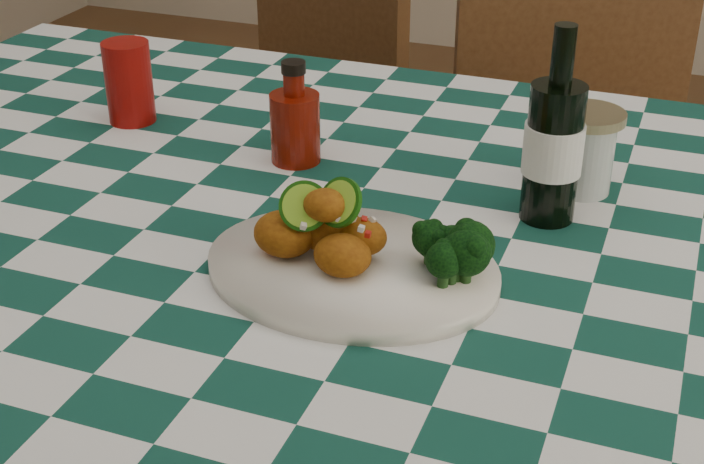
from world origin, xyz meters
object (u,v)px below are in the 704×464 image
at_px(beer_bottle, 556,126).
at_px(wooden_chair_left, 271,183).
at_px(fried_chicken_pile, 328,224).
at_px(mason_jar, 585,152).
at_px(plate, 352,269).
at_px(wooden_chair_right, 585,200).
at_px(dining_table, 347,456).
at_px(red_tumbler, 129,82).
at_px(ketchup_bottle, 295,112).

distance_m(beer_bottle, wooden_chair_left, 1.02).
xyz_separation_m(fried_chicken_pile, mason_jar, (0.22, 0.30, -0.01)).
height_order(plate, wooden_chair_right, wooden_chair_right).
bearing_deg(dining_table, wooden_chair_left, 122.10).
relative_size(plate, fried_chicken_pile, 2.49).
distance_m(red_tumbler, mason_jar, 0.66).
distance_m(plate, ketchup_bottle, 0.32).
relative_size(mason_jar, beer_bottle, 0.45).
distance_m(ketchup_bottle, wooden_chair_right, 0.76).
relative_size(dining_table, beer_bottle, 7.00).
bearing_deg(mason_jar, plate, -123.44).
distance_m(plate, mason_jar, 0.36).
bearing_deg(red_tumbler, ketchup_bottle, -9.14).
bearing_deg(mason_jar, beer_bottle, -106.97).
distance_m(dining_table, plate, 0.43).
relative_size(plate, ketchup_bottle, 2.31).
bearing_deg(ketchup_bottle, wooden_chair_right, 60.60).
bearing_deg(beer_bottle, wooden_chair_left, 136.97).
xyz_separation_m(ketchup_bottle, wooden_chair_left, (-0.32, 0.57, -0.42)).
bearing_deg(red_tumbler, mason_jar, -0.13).
xyz_separation_m(wooden_chair_left, wooden_chair_right, (0.64, 0.01, 0.07)).
distance_m(mason_jar, wooden_chair_right, 0.64).
bearing_deg(beer_bottle, wooden_chair_right, 91.62).
height_order(red_tumbler, mason_jar, red_tumbler).
xyz_separation_m(fried_chicken_pile, beer_bottle, (0.20, 0.21, 0.06)).
bearing_deg(wooden_chair_left, red_tumbler, -64.18).
relative_size(dining_table, plate, 5.16).
distance_m(ketchup_bottle, beer_bottle, 0.35).
bearing_deg(wooden_chair_right, plate, -121.85).
height_order(plate, beer_bottle, beer_bottle).
bearing_deg(ketchup_bottle, wooden_chair_left, 118.81).
relative_size(dining_table, wooden_chair_left, 1.89).
height_order(red_tumbler, ketchup_bottle, ketchup_bottle).
bearing_deg(beer_bottle, red_tumbler, 171.85).
bearing_deg(dining_table, ketchup_bottle, 135.68).
xyz_separation_m(red_tumbler, ketchup_bottle, (0.28, -0.05, 0.01)).
bearing_deg(ketchup_bottle, plate, -55.41).
relative_size(fried_chicken_pile, wooden_chair_right, 0.13).
height_order(plate, mason_jar, mason_jar).
height_order(fried_chicken_pile, red_tumbler, red_tumbler).
xyz_separation_m(plate, wooden_chair_right, (0.15, 0.84, -0.29)).
relative_size(fried_chicken_pile, wooden_chair_left, 0.15).
height_order(dining_table, wooden_chair_right, wooden_chair_right).
bearing_deg(fried_chicken_pile, plate, 0.00).
bearing_deg(mason_jar, wooden_chair_right, 94.75).
xyz_separation_m(ketchup_bottle, wooden_chair_right, (0.33, 0.58, -0.35)).
distance_m(dining_table, wooden_chair_right, 0.74).
bearing_deg(wooden_chair_right, mason_jar, -106.78).
bearing_deg(beer_bottle, mason_jar, 73.03).
xyz_separation_m(fried_chicken_pile, wooden_chair_right, (0.18, 0.84, -0.34)).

